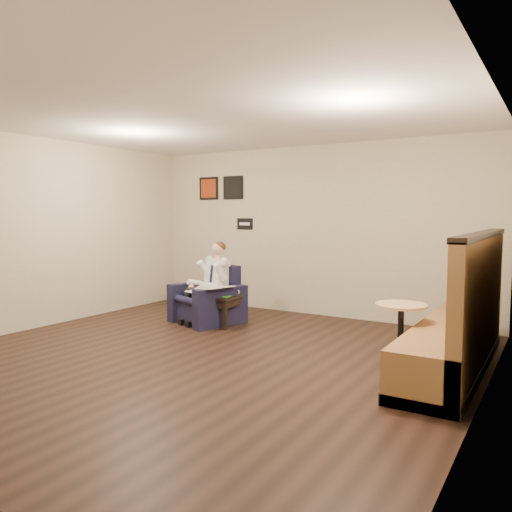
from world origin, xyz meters
The scene contains 18 objects.
ground centered at (0.00, 0.00, 0.00)m, with size 6.00×6.00×0.00m, color black.
wall_back centered at (0.00, 3.00, 1.40)m, with size 6.00×0.02×2.80m, color beige.
wall_left centered at (-3.00, 0.00, 1.40)m, with size 0.02×6.00×2.80m, color beige.
wall_right centered at (3.00, 0.00, 1.40)m, with size 0.02×6.00×2.80m, color beige.
ceiling centered at (0.00, 0.00, 2.80)m, with size 6.00×6.00×0.02m, color white.
seating_sign centered at (-1.30, 2.98, 1.50)m, with size 0.32×0.02×0.20m, color black.
art_print_left centered at (-2.10, 2.98, 2.15)m, with size 0.42×0.03×0.42m, color #9A3313.
art_print_right centered at (-1.55, 2.98, 2.15)m, with size 0.42×0.03×0.42m, color black.
armchair centered at (-1.08, 1.56, 0.44)m, with size 0.90×0.90×0.87m, color black.
seated_man centered at (-1.12, 1.46, 0.60)m, with size 0.57×0.85×1.20m, color silver, non-canonical shape.
lap_papers centered at (-1.15, 1.37, 0.54)m, with size 0.20×0.28×0.01m, color white.
newspaper centered at (-0.77, 1.36, 0.59)m, with size 0.38×0.47×0.01m, color silver.
side_table centered at (-0.81, 1.54, 0.23)m, with size 0.55×0.55×0.45m, color black.
green_folder centered at (-0.84, 1.52, 0.46)m, with size 0.45×0.32×0.01m, color #4ADA2B.
coffee_mug centered at (-0.63, 1.67, 0.50)m, with size 0.08×0.08×0.10m, color white.
smartphone centered at (-0.76, 1.71, 0.46)m, with size 0.14×0.07×0.01m, color black.
banquette centered at (2.59, 1.08, 0.73)m, with size 0.68×2.86×1.46m, color brown.
cafe_table centered at (2.09, 0.89, 0.35)m, with size 0.56×0.56×0.70m, color tan.
Camera 1 is at (3.56, -4.53, 1.68)m, focal length 35.00 mm.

